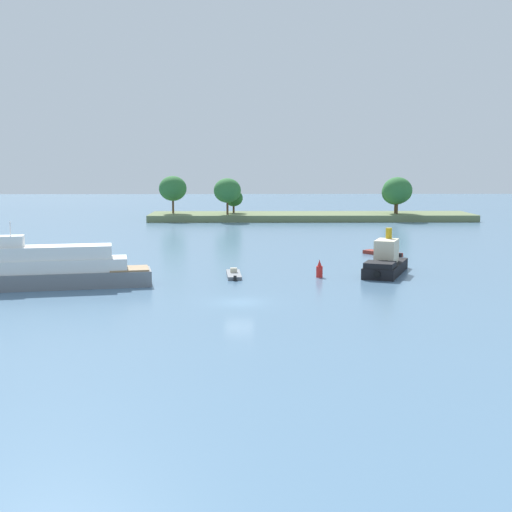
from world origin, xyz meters
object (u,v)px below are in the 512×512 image
Objects in this scene: tugboat at (385,262)px; channel_buoy_red at (319,270)px; small_motorboat at (383,253)px; fishing_skiff at (234,275)px; white_riverboat at (40,270)px.

tugboat is 5.71× the size of channel_buoy_red.
small_motorboat is 26.05m from fishing_skiff.
fishing_skiff is 0.54× the size of tugboat.
channel_buoy_red is at bearing -120.13° from small_motorboat.
white_riverboat is 2.02× the size of tugboat.
white_riverboat is 29.04m from channel_buoy_red.
small_motorboat is 45.45m from white_riverboat.
channel_buoy_red is (28.41, 5.94, -1.00)m from white_riverboat.
fishing_skiff is 20.28m from white_riverboat.
white_riverboat is (-19.11, -6.60, 1.60)m from fishing_skiff.
fishing_skiff is at bearing 175.98° from channel_buoy_red.
tugboat is at bearing 12.83° from white_riverboat.
small_motorboat reaches higher than fishing_skiff.
fishing_skiff is 0.27× the size of white_riverboat.
channel_buoy_red is (-10.33, -17.79, 0.55)m from small_motorboat.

